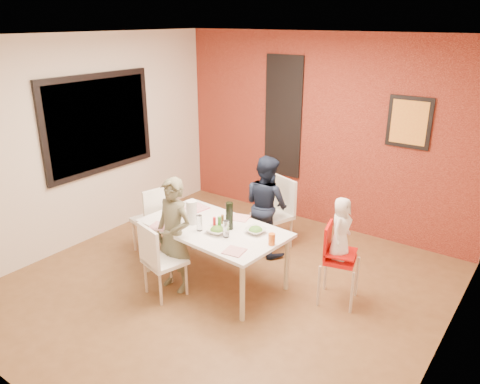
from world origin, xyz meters
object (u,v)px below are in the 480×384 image
Objects in this scene: paper_towel_roll at (192,212)px; chair_far at (278,209)px; high_chair at (336,256)px; child_near at (174,235)px; dining_table at (214,232)px; chair_near at (158,257)px; chair_left at (155,217)px; toddler at (341,228)px; wine_bottle at (229,216)px; child_far at (266,205)px.

chair_far is at bearing 74.12° from paper_towel_roll.
child_near is at bearing 103.34° from high_chair.
chair_near reaches higher than dining_table.
paper_towel_roll is (0.02, 0.53, 0.34)m from chair_near.
chair_far is 1.00× the size of chair_left.
dining_table is 0.33m from paper_towel_roll.
dining_table is 1.94× the size of high_chair.
paper_towel_roll is at bearing -86.50° from chair_far.
toddler is 1.65m from paper_towel_roll.
chair_left is 2.99× the size of wine_bottle.
high_chair is 1.32× the size of toddler.
paper_towel_roll reaches higher than chair_left.
wine_bottle reaches higher than chair_left.
chair_left is (-0.74, 0.68, 0.04)m from chair_near.
wine_bottle is at bearing 104.90° from toddler.
chair_near is 0.88m from wine_bottle.
toddler is (1.23, -0.52, 0.21)m from child_far.
paper_towel_roll reaches higher than dining_table.
chair_far is 1.41m from high_chair.
child_far is (-0.03, -0.24, 0.13)m from chair_far.
paper_towel_roll is (-1.55, -0.51, 0.29)m from high_chair.
dining_table is at bearing 16.73° from paper_towel_roll.
paper_towel_roll is (0.76, -0.15, 0.30)m from chair_left.
child_far reaches higher than chair_far.
toddler reaches higher than high_chair.
chair_left is 0.71× the size of child_near.
paper_towel_roll reaches higher than chair_near.
wine_bottle reaches higher than paper_towel_roll.
dining_table is 1.32× the size of child_far.
high_chair is 1.33m from child_far.
paper_towel_roll is (-0.43, -0.14, -0.02)m from wine_bottle.
chair_left reaches higher than dining_table.
child_near is (0.02, 0.23, 0.17)m from chair_near.
high_chair is at bearing 173.35° from child_far.
child_far is 1.35m from toddler.
wine_bottle reaches higher than chair_near.
toddler is at bearing 18.52° from dining_table.
toddler is at bearing -77.33° from high_chair.
chair_far is 1.62m from child_near.
child_near reaches higher than paper_towel_roll.
high_chair is (1.57, 1.04, 0.05)m from chair_near.
dining_table is 5.50× the size of wine_bottle.
chair_far is 0.71× the size of child_near.
chair_left reaches higher than high_chair.
chair_near is 1.84m from chair_far.
wine_bottle is at bearing 46.36° from child_near.
chair_far is 0.27m from child_far.
child_far is at bearing -87.91° from chair_near.
chair_far is 1.36m from paper_towel_roll.
child_near is 1.37m from child_far.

